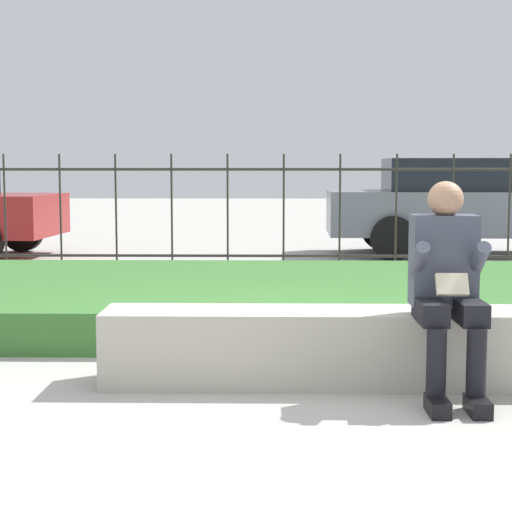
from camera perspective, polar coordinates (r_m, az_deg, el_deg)
The scene contains 6 objects.
ground_plane at distance 5.40m, azimuth 2.47°, elevation -8.49°, with size 60.00×60.00×0.00m, color #B2AFA8.
stone_bench at distance 5.37m, azimuth 4.97°, elevation -6.33°, with size 2.82×0.49×0.47m.
person_seated_reader at distance 5.10m, azimuth 12.61°, elevation -1.57°, with size 0.42×0.73×1.27m.
grass_berm at distance 7.75m, azimuth 2.06°, elevation -2.86°, with size 9.22×3.44×0.31m.
iron_fence at distance 10.02m, azimuth 1.85°, elevation 2.77°, with size 7.22×0.03×1.49m.
car_parked_right at distance 13.38m, azimuth 14.74°, elevation 3.38°, with size 4.72×1.91×1.46m.
Camera 1 is at (-0.13, -5.23, 1.36)m, focal length 60.00 mm.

